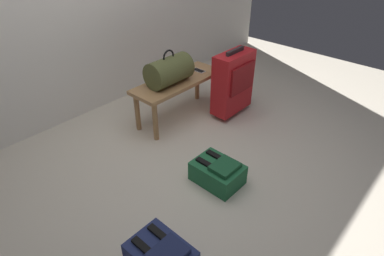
{
  "coord_description": "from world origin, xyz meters",
  "views": [
    {
      "loc": [
        -1.55,
        -1.32,
        1.78
      ],
      "look_at": [
        0.16,
        0.24,
        0.25
      ],
      "focal_mm": 29.87,
      "sensor_mm": 36.0,
      "label": 1
    }
  ],
  "objects_px": {
    "cell_phone": "(199,71)",
    "duffel_bag_olive": "(169,71)",
    "bench": "(178,86)",
    "backpack_green": "(218,172)",
    "suitcase_upright_red": "(233,82)"
  },
  "relations": [
    {
      "from": "cell_phone",
      "to": "suitcase_upright_red",
      "type": "bearing_deg",
      "value": -69.46
    },
    {
      "from": "bench",
      "to": "cell_phone",
      "type": "height_order",
      "value": "cell_phone"
    },
    {
      "from": "cell_phone",
      "to": "bench",
      "type": "bearing_deg",
      "value": 177.92
    },
    {
      "from": "bench",
      "to": "cell_phone",
      "type": "relative_size",
      "value": 6.94
    },
    {
      "from": "cell_phone",
      "to": "backpack_green",
      "type": "xyz_separation_m",
      "value": [
        -0.81,
        -0.92,
        -0.34
      ]
    },
    {
      "from": "duffel_bag_olive",
      "to": "cell_phone",
      "type": "height_order",
      "value": "duffel_bag_olive"
    },
    {
      "from": "suitcase_upright_red",
      "to": "bench",
      "type": "bearing_deg",
      "value": 139.78
    },
    {
      "from": "bench",
      "to": "cell_phone",
      "type": "xyz_separation_m",
      "value": [
        0.3,
        -0.01,
        0.07
      ]
    },
    {
      "from": "bench",
      "to": "duffel_bag_olive",
      "type": "bearing_deg",
      "value": 180.0
    },
    {
      "from": "duffel_bag_olive",
      "to": "backpack_green",
      "type": "height_order",
      "value": "duffel_bag_olive"
    },
    {
      "from": "cell_phone",
      "to": "duffel_bag_olive",
      "type": "bearing_deg",
      "value": 178.49
    },
    {
      "from": "duffel_bag_olive",
      "to": "cell_phone",
      "type": "bearing_deg",
      "value": -1.51
    },
    {
      "from": "duffel_bag_olive",
      "to": "suitcase_upright_red",
      "type": "height_order",
      "value": "duffel_bag_olive"
    },
    {
      "from": "cell_phone",
      "to": "backpack_green",
      "type": "bearing_deg",
      "value": -131.26
    },
    {
      "from": "bench",
      "to": "backpack_green",
      "type": "height_order",
      "value": "bench"
    }
  ]
}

